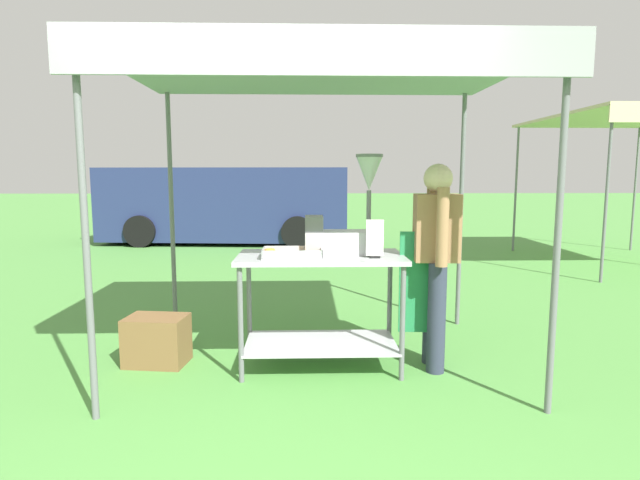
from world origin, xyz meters
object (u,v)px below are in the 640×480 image
at_px(donut_tray, 293,254).
at_px(vendor, 435,255).
at_px(stall_canopy, 320,76).
at_px(van_navy, 228,204).
at_px(supply_crate, 157,340).
at_px(menu_sign, 375,241).
at_px(neighbour_tent, 631,120).
at_px(donut_fryer, 346,222).
at_px(donut_cart, 321,288).

xyz_separation_m(donut_tray, vendor, (1.10, 0.09, -0.03)).
relative_size(stall_canopy, van_navy, 0.55).
distance_m(donut_tray, supply_crate, 1.35).
height_order(donut_tray, vendor, vendor).
distance_m(menu_sign, neighbour_tent, 7.00).
bearing_deg(supply_crate, donut_fryer, -1.46).
bearing_deg(donut_tray, vendor, 4.63).
height_order(stall_canopy, supply_crate, stall_canopy).
distance_m(stall_canopy, donut_fryer, 1.14).
bearing_deg(supply_crate, menu_sign, -8.37).
bearing_deg(donut_fryer, menu_sign, -46.96).
height_order(stall_canopy, vendor, stall_canopy).
relative_size(stall_canopy, vendor, 1.92).
xyz_separation_m(supply_crate, neighbour_tent, (6.65, 4.51, 2.24)).
height_order(donut_cart, neighbour_tent, neighbour_tent).
distance_m(donut_cart, van_navy, 8.00).
relative_size(menu_sign, neighbour_tent, 0.09).
bearing_deg(menu_sign, stall_canopy, 147.68).
height_order(stall_canopy, donut_cart, stall_canopy).
distance_m(vendor, neighbour_tent, 6.61).
relative_size(stall_canopy, donut_fryer, 3.96).
height_order(donut_fryer, neighbour_tent, neighbour_tent).
bearing_deg(donut_tray, donut_fryer, 24.07).
relative_size(donut_tray, vendor, 0.28).
bearing_deg(stall_canopy, neighbour_tent, 40.24).
bearing_deg(stall_canopy, donut_cart, -90.00).
height_order(stall_canopy, donut_tray, stall_canopy).
relative_size(stall_canopy, donut_cart, 2.39).
relative_size(donut_cart, neighbour_tent, 0.39).
height_order(menu_sign, van_navy, van_navy).
distance_m(stall_canopy, neighbour_tent, 6.98).
bearing_deg(donut_fryer, supply_crate, 178.54).
relative_size(vendor, neighbour_tent, 0.49).
xyz_separation_m(menu_sign, supply_crate, (-1.73, 0.25, -0.84)).
distance_m(donut_tray, neighbour_tent, 7.44).
distance_m(stall_canopy, supply_crate, 2.47).
relative_size(vendor, supply_crate, 3.15).
distance_m(donut_tray, donut_fryer, 0.50).
distance_m(donut_cart, donut_fryer, 0.55).
bearing_deg(donut_fryer, stall_canopy, 169.10).
bearing_deg(vendor, van_navy, 109.76).
bearing_deg(supply_crate, donut_cart, -4.26).
xyz_separation_m(donut_cart, donut_fryer, (0.20, 0.06, 0.51)).
height_order(donut_fryer, menu_sign, donut_fryer).
height_order(stall_canopy, menu_sign, stall_canopy).
height_order(menu_sign, vendor, vendor).
distance_m(donut_fryer, menu_sign, 0.32).
xyz_separation_m(donut_cart, supply_crate, (-1.33, 0.10, -0.45)).
height_order(donut_tray, van_navy, van_navy).
bearing_deg(van_navy, menu_sign, -73.72).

